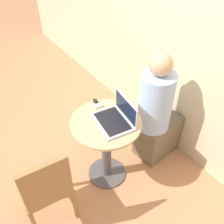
% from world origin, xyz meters
% --- Properties ---
extents(ground_plane, '(12.00, 12.00, 0.00)m').
position_xyz_m(ground_plane, '(0.00, 0.00, 0.00)').
color(ground_plane, tan).
extents(back_wall, '(7.00, 0.05, 2.60)m').
position_xyz_m(back_wall, '(0.00, 0.90, 1.30)').
color(back_wall, beige).
rests_on(back_wall, ground_plane).
extents(round_table, '(0.63, 0.63, 0.75)m').
position_xyz_m(round_table, '(0.00, 0.00, 0.50)').
color(round_table, '#4C4C51').
rests_on(round_table, ground_plane).
extents(laptop, '(0.39, 0.32, 0.21)m').
position_xyz_m(laptop, '(0.05, 0.07, 0.79)').
color(laptop, '#B7B7BC').
rests_on(laptop, round_table).
extents(cell_phone, '(0.06, 0.10, 0.02)m').
position_xyz_m(cell_phone, '(-0.21, 0.06, 0.75)').
color(cell_phone, silver).
rests_on(cell_phone, round_table).
extents(computer_mouse, '(0.06, 0.04, 0.04)m').
position_xyz_m(computer_mouse, '(-0.27, 0.07, 0.76)').
color(computer_mouse, black).
rests_on(computer_mouse, round_table).
extents(chair_empty, '(0.43, 0.43, 0.87)m').
position_xyz_m(chair_empty, '(0.10, -0.66, 0.45)').
color(chair_empty, '#9E7042').
rests_on(chair_empty, ground_plane).
extents(person_seated, '(0.34, 0.50, 1.26)m').
position_xyz_m(person_seated, '(0.06, 0.57, 0.53)').
color(person_seated, brown).
rests_on(person_seated, ground_plane).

